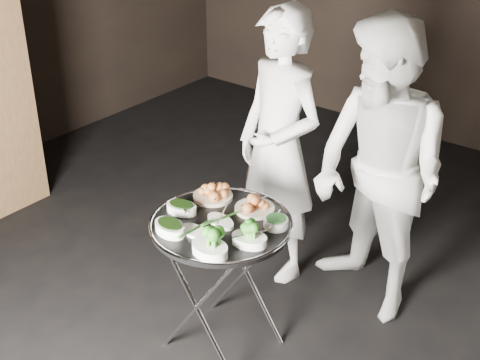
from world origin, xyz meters
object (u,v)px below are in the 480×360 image
Objects in this scene: waiter_left at (279,148)px; waiter_right at (379,174)px; serving_tray at (221,224)px; tray_stand at (222,280)px.

waiter_right is (0.63, 0.04, 0.01)m from waiter_left.
serving_tray is at bearing -62.00° from waiter_left.
tray_stand is 1.07× the size of serving_tray.
waiter_right is at bearing 17.44° from waiter_left.
waiter_left is at bearing -154.27° from waiter_right.
serving_tray is 0.92m from waiter_right.
waiter_right is at bearing 62.36° from tray_stand.
serving_tray reaches higher than tray_stand.
waiter_left reaches higher than serving_tray.
serving_tray is (0.00, 0.00, 0.34)m from tray_stand.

